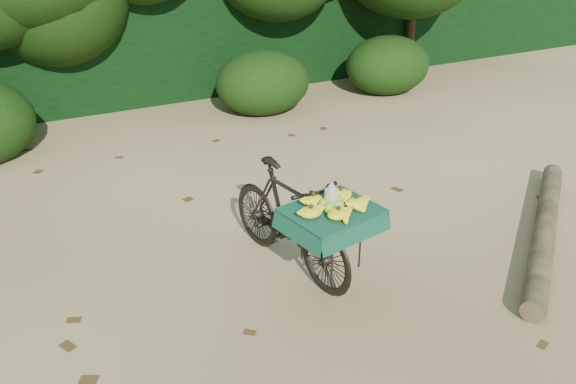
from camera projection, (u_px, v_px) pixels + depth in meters
name	position (u px, v px, depth m)	size (l,w,h in m)	color
ground	(306.00, 255.00, 6.23)	(80.00, 80.00, 0.00)	tan
vendor_bicycle	(291.00, 219.00, 5.78)	(0.96, 1.89, 1.08)	black
fallen_log	(545.00, 229.00, 6.49)	(0.23, 0.23, 3.16)	brown
hedge_backdrop	(139.00, 43.00, 10.87)	(26.00, 1.80, 1.80)	black
bush_clumps	(206.00, 94.00, 9.68)	(8.80, 1.70, 0.90)	black
leaf_litter	(278.00, 227.00, 6.75)	(7.00, 7.30, 0.01)	#432F12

